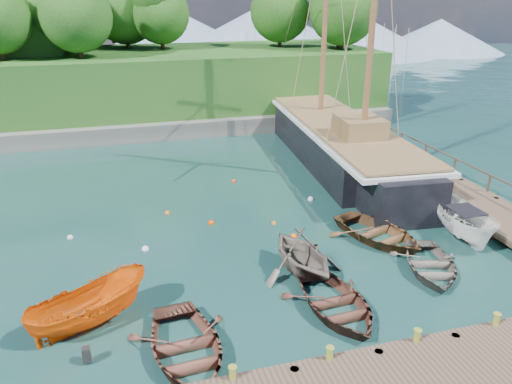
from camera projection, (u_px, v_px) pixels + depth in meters
ground at (300, 283)px, 20.08m from camera, size 160.00×160.00×0.00m
dock_near at (443, 376)px, 14.64m from camera, size 20.00×3.20×1.10m
dock_east at (442, 184)px, 29.11m from camera, size 3.20×24.00×1.10m
bollard_1 at (328, 375)px, 15.28m from camera, size 0.26×0.26×0.45m
bollard_2 at (414, 356)px, 16.05m from camera, size 0.26×0.26×0.45m
bollard_3 at (492, 339)px, 16.83m from camera, size 0.26×0.26×0.45m
rowboat_0 at (186, 358)px, 16.00m from camera, size 3.68×4.92×0.97m
rowboat_1 at (301, 273)px, 20.78m from camera, size 4.09×4.53×2.11m
rowboat_2 at (336, 311)px, 18.30m from camera, size 3.48×4.67×0.93m
rowboat_3 at (430, 271)px, 20.90m from camera, size 4.19×4.89×0.86m
rowboat_4 at (378, 240)px, 23.57m from camera, size 4.82×5.60×0.98m
motorboat_orange at (92, 325)px, 17.56m from camera, size 4.72×3.52×1.72m
cabin_boat_white at (461, 237)px, 23.80m from camera, size 2.48×4.93×1.82m
schooner at (338, 145)px, 34.08m from camera, size 6.94×28.31×20.88m
mooring_buoy_0 at (145, 250)px, 22.67m from camera, size 0.34×0.34×0.34m
mooring_buoy_1 at (211, 223)px, 25.21m from camera, size 0.34×0.34×0.34m
mooring_buoy_2 at (274, 224)px, 25.17m from camera, size 0.27×0.27×0.27m
mooring_buoy_3 at (311, 200)px, 28.07m from camera, size 0.34×0.34×0.34m
mooring_buoy_4 at (167, 214)px, 26.33m from camera, size 0.30×0.30×0.30m
mooring_buoy_5 at (234, 182)px, 30.69m from camera, size 0.29×0.29×0.29m
mooring_buoy_6 at (70, 238)px, 23.73m from camera, size 0.29×0.29×0.29m
mooring_buoy_7 at (294, 237)px, 23.83m from camera, size 0.33×0.33×0.33m
headland at (30, 59)px, 42.62m from camera, size 51.00×19.31×12.90m
distant_ridge at (174, 34)px, 81.90m from camera, size 117.00×40.00×10.00m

